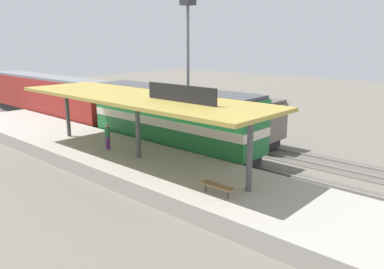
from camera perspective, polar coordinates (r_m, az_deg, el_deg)
ground_plane at (r=28.27m, az=2.38°, el=-2.25°), size 120.00×120.00×0.00m
track_near at (r=26.82m, az=-0.37°, el=-3.06°), size 3.20×110.00×0.16m
track_far at (r=30.24m, az=5.54°, el=-1.17°), size 3.20×110.00×0.16m
platform at (r=23.66m, az=-7.94°, el=-4.45°), size 6.00×44.00×0.90m
station_canopy at (r=22.66m, az=-8.13°, el=5.35°), size 5.20×18.00×4.70m
platform_bench at (r=17.65m, az=3.72°, el=-7.71°), size 0.44×1.70×0.50m
locomotive at (r=27.39m, az=-3.03°, el=2.42°), size 2.93×14.43×4.44m
passenger_carriage_single at (r=41.98m, az=-20.73°, el=5.39°), size 2.90×20.00×4.24m
freight_car at (r=30.85m, az=3.01°, el=2.87°), size 2.80×12.00×3.54m
light_mast at (r=36.38m, az=-0.61°, el=14.72°), size 1.10×1.10×11.70m
person_waiting at (r=25.39m, az=-12.56°, el=-0.10°), size 0.34×0.34×1.71m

